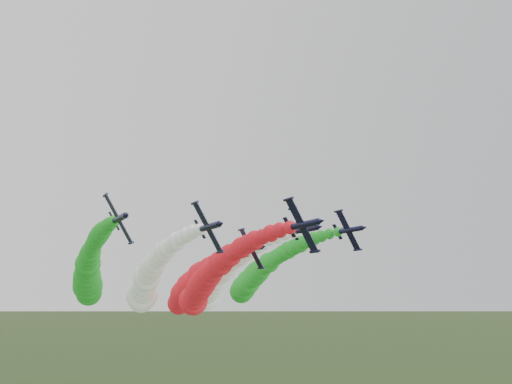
# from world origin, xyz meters

# --- Properties ---
(jet_lead) EXTENTS (14.36, 69.44, 19.10)m
(jet_lead) POSITION_xyz_m (6.00, 34.55, 36.61)
(jet_lead) COLOR black
(jet_lead) RESTS_ON ground
(jet_inner_left) EXTENTS (14.17, 69.25, 18.91)m
(jet_inner_left) POSITION_xyz_m (-3.93, 46.29, 36.72)
(jet_inner_left) COLOR black
(jet_inner_left) RESTS_ON ground
(jet_inner_right) EXTENTS (14.67, 69.75, 19.41)m
(jet_inner_right) POSITION_xyz_m (14.70, 47.47, 37.40)
(jet_inner_right) COLOR black
(jet_inner_right) RESTS_ON ground
(jet_outer_left) EXTENTS (13.99, 69.07, 18.73)m
(jet_outer_left) POSITION_xyz_m (-15.70, 54.91, 38.30)
(jet_outer_left) COLOR black
(jet_outer_left) RESTS_ON ground
(jet_outer_right) EXTENTS (14.22, 69.29, 18.95)m
(jet_outer_right) POSITION_xyz_m (28.46, 51.84, 38.78)
(jet_outer_right) COLOR black
(jet_outer_right) RESTS_ON ground
(jet_trail) EXTENTS (14.16, 69.23, 18.89)m
(jet_trail) POSITION_xyz_m (12.43, 61.89, 35.44)
(jet_trail) COLOR black
(jet_trail) RESTS_ON ground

